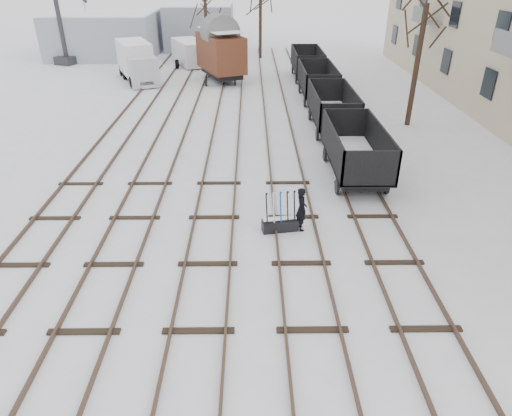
{
  "coord_description": "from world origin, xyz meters",
  "views": [
    {
      "loc": [
        1.41,
        -11.97,
        8.6
      ],
      "look_at": [
        1.57,
        1.57,
        1.2
      ],
      "focal_mm": 32.0,
      "sensor_mm": 36.0,
      "label": 1
    }
  ],
  "objects_px": {
    "freight_wagon_a": "(355,158)",
    "worker": "(301,209)",
    "box_van_wagon": "(221,52)",
    "panel_van": "(190,52)",
    "crane": "(64,39)",
    "ground_frame": "(280,224)",
    "lorry": "(136,61)"
  },
  "relations": [
    {
      "from": "ground_frame",
      "to": "panel_van",
      "type": "relative_size",
      "value": 0.28
    },
    {
      "from": "worker",
      "to": "panel_van",
      "type": "relative_size",
      "value": 0.31
    },
    {
      "from": "ground_frame",
      "to": "freight_wagon_a",
      "type": "relative_size",
      "value": 0.27
    },
    {
      "from": "freight_wagon_a",
      "to": "panel_van",
      "type": "bearing_deg",
      "value": 112.29
    },
    {
      "from": "freight_wagon_a",
      "to": "worker",
      "type": "bearing_deg",
      "value": -121.45
    },
    {
      "from": "ground_frame",
      "to": "freight_wagon_a",
      "type": "distance_m",
      "value": 5.93
    },
    {
      "from": "worker",
      "to": "panel_van",
      "type": "distance_m",
      "value": 30.24
    },
    {
      "from": "box_van_wagon",
      "to": "crane",
      "type": "relative_size",
      "value": 0.69
    },
    {
      "from": "worker",
      "to": "box_van_wagon",
      "type": "relative_size",
      "value": 0.29
    },
    {
      "from": "worker",
      "to": "panel_van",
      "type": "height_order",
      "value": "panel_van"
    },
    {
      "from": "worker",
      "to": "panel_van",
      "type": "xyz_separation_m",
      "value": [
        -7.33,
        29.34,
        0.31
      ]
    },
    {
      "from": "worker",
      "to": "lorry",
      "type": "relative_size",
      "value": 0.24
    },
    {
      "from": "panel_van",
      "to": "crane",
      "type": "xyz_separation_m",
      "value": [
        -11.52,
        0.68,
        1.06
      ]
    },
    {
      "from": "lorry",
      "to": "crane",
      "type": "distance_m",
      "value": 10.64
    },
    {
      "from": "box_van_wagon",
      "to": "lorry",
      "type": "bearing_deg",
      "value": 156.06
    },
    {
      "from": "freight_wagon_a",
      "to": "lorry",
      "type": "relative_size",
      "value": 0.83
    },
    {
      "from": "ground_frame",
      "to": "crane",
      "type": "distance_m",
      "value": 35.19
    },
    {
      "from": "panel_van",
      "to": "crane",
      "type": "bearing_deg",
      "value": 152.83
    },
    {
      "from": "ground_frame",
      "to": "panel_van",
      "type": "height_order",
      "value": "panel_van"
    },
    {
      "from": "freight_wagon_a",
      "to": "panel_van",
      "type": "distance_m",
      "value": 26.74
    },
    {
      "from": "ground_frame",
      "to": "worker",
      "type": "xyz_separation_m",
      "value": [
        0.75,
        0.1,
        0.54
      ]
    },
    {
      "from": "box_van_wagon",
      "to": "crane",
      "type": "distance_m",
      "value": 16.33
    },
    {
      "from": "ground_frame",
      "to": "worker",
      "type": "relative_size",
      "value": 0.91
    },
    {
      "from": "box_van_wagon",
      "to": "panel_van",
      "type": "height_order",
      "value": "box_van_wagon"
    },
    {
      "from": "ground_frame",
      "to": "box_van_wagon",
      "type": "height_order",
      "value": "box_van_wagon"
    },
    {
      "from": "worker",
      "to": "crane",
      "type": "bearing_deg",
      "value": 21.35
    },
    {
      "from": "ground_frame",
      "to": "box_van_wagon",
      "type": "xyz_separation_m",
      "value": [
        -3.35,
        23.1,
        1.98
      ]
    },
    {
      "from": "freight_wagon_a",
      "to": "box_van_wagon",
      "type": "bearing_deg",
      "value": 110.6
    },
    {
      "from": "lorry",
      "to": "crane",
      "type": "bearing_deg",
      "value": 115.86
    },
    {
      "from": "worker",
      "to": "box_van_wagon",
      "type": "distance_m",
      "value": 23.41
    },
    {
      "from": "freight_wagon_a",
      "to": "box_van_wagon",
      "type": "relative_size",
      "value": 0.97
    },
    {
      "from": "crane",
      "to": "box_van_wagon",
      "type": "bearing_deg",
      "value": -3.79
    }
  ]
}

